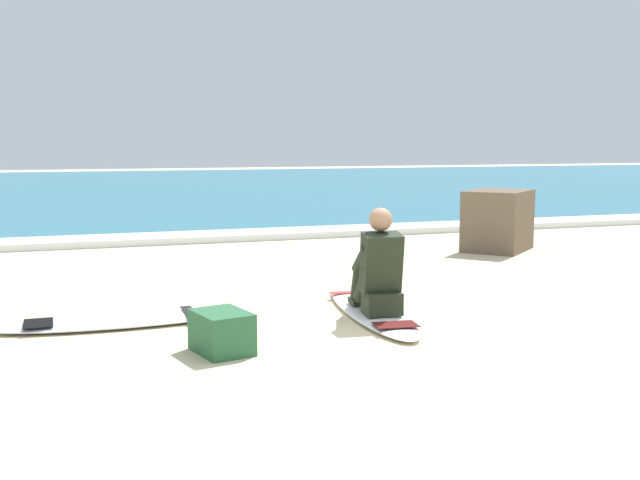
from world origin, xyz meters
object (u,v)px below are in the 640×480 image
(shoreline_rock, at_px, (498,220))
(surfer_seated, at_px, (378,272))
(surfboard_main, at_px, (371,310))
(surfboard_spare_near, at_px, (121,321))
(beach_bag, at_px, (222,332))

(shoreline_rock, bearing_deg, surfer_seated, -134.47)
(surfboard_main, distance_m, shoreline_rock, 4.69)
(surfboard_spare_near, distance_m, shoreline_rock, 6.36)
(surfboard_main, bearing_deg, shoreline_rock, 43.69)
(surfboard_main, xyz_separation_m, beach_bag, (-1.59, -0.86, 0.12))
(surfboard_spare_near, height_order, shoreline_rock, shoreline_rock)
(surfer_seated, xyz_separation_m, beach_bag, (-1.56, -0.62, -0.28))
(shoreline_rock, xyz_separation_m, beach_bag, (-4.96, -4.09, -0.28))
(shoreline_rock, bearing_deg, surfboard_spare_near, -152.46)
(surfer_seated, relative_size, beach_bag, 1.97)
(surfboard_spare_near, distance_m, beach_bag, 1.34)
(surfboard_spare_near, height_order, beach_bag, beach_bag)
(surfboard_spare_near, relative_size, beach_bag, 4.48)
(surfboard_main, height_order, shoreline_rock, shoreline_rock)
(surfboard_main, xyz_separation_m, surfer_seated, (-0.03, -0.24, 0.40))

